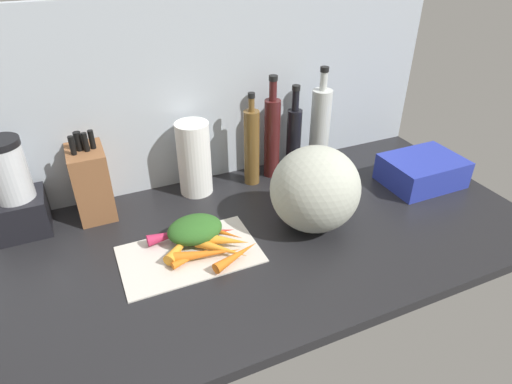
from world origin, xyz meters
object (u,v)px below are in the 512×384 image
at_px(cutting_board, 190,254).
at_px(carrot_6, 215,230).
at_px(knife_block, 91,182).
at_px(bottle_0, 252,147).
at_px(bottle_2, 294,139).
at_px(carrot_2, 170,235).
at_px(carrot_3, 237,255).
at_px(carrot_4, 182,245).
at_px(winter_squash, 315,189).
at_px(blender_appliance, 15,194).
at_px(carrot_8, 225,240).
at_px(bottle_1, 272,136).
at_px(dish_rack, 422,171).
at_px(carrot_1, 222,249).
at_px(carrot_7, 191,257).
at_px(carrot_0, 207,232).
at_px(paper_towel_roll, 194,159).
at_px(bottle_3, 320,129).
at_px(carrot_5, 208,254).

height_order(cutting_board, carrot_6, carrot_6).
height_order(knife_block, bottle_0, bottle_0).
bearing_deg(bottle_2, carrot_2, -156.20).
relative_size(carrot_3, bottle_0, 0.47).
relative_size(carrot_4, winter_squash, 0.55).
distance_m(cutting_board, carrot_2, 0.09).
xyz_separation_m(blender_appliance, bottle_2, (0.87, -0.00, 0.00)).
bearing_deg(cutting_board, carrot_2, 112.32).
bearing_deg(carrot_8, bottle_1, 47.48).
bearing_deg(dish_rack, carrot_3, -170.18).
distance_m(carrot_1, dish_rack, 0.76).
height_order(carrot_1, bottle_1, bottle_1).
bearing_deg(carrot_7, carrot_6, 40.63).
xyz_separation_m(carrot_1, bottle_0, (0.23, 0.33, 0.11)).
height_order(cutting_board, carrot_0, carrot_0).
distance_m(bottle_0, bottle_1, 0.09).
bearing_deg(cutting_board, bottle_0, 43.05).
distance_m(paper_towel_roll, bottle_2, 0.36).
xyz_separation_m(winter_squash, bottle_1, (0.02, 0.32, 0.02)).
height_order(carrot_7, bottle_3, bottle_3).
relative_size(carrot_6, bottle_0, 0.56).
bearing_deg(cutting_board, carrot_1, -25.45).
height_order(blender_appliance, bottle_0, bottle_0).
bearing_deg(carrot_0, carrot_4, -165.07).
bearing_deg(carrot_0, carrot_8, -58.62).
relative_size(carrot_0, carrot_3, 1.04).
distance_m(carrot_4, carrot_6, 0.11).
bearing_deg(carrot_2, blender_appliance, 148.57).
height_order(carrot_3, bottle_1, bottle_1).
xyz_separation_m(carrot_5, winter_squash, (0.33, 0.03, 0.10)).
xyz_separation_m(cutting_board, carrot_8, (0.10, -0.01, 0.02)).
distance_m(winter_squash, bottle_0, 0.31).
xyz_separation_m(carrot_8, knife_block, (-0.30, 0.32, 0.09)).
xyz_separation_m(carrot_7, dish_rack, (0.84, 0.08, 0.03)).
distance_m(cutting_board, bottle_3, 0.66).
height_order(carrot_2, blender_appliance, blender_appliance).
xyz_separation_m(carrot_0, bottle_3, (0.51, 0.25, 0.13)).
distance_m(carrot_7, bottle_3, 0.68).
relative_size(carrot_7, bottle_0, 0.35).
relative_size(carrot_2, carrot_6, 0.73).
distance_m(carrot_4, dish_rack, 0.85).
distance_m(cutting_board, carrot_1, 0.09).
xyz_separation_m(carrot_8, paper_towel_roll, (0.02, 0.32, 0.10)).
height_order(carrot_5, carrot_6, same).
distance_m(carrot_6, blender_appliance, 0.56).
bearing_deg(carrot_1, carrot_4, 147.62).
distance_m(carrot_0, winter_squash, 0.33).
relative_size(carrot_6, bottle_2, 0.56).
bearing_deg(carrot_3, bottle_2, 45.88).
height_order(carrot_3, carrot_7, carrot_3).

